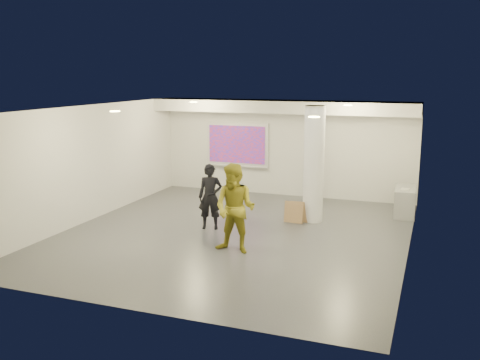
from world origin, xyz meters
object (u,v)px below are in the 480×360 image
at_px(projection_screen, 237,145).
at_px(man, 235,209).
at_px(credenza, 405,201).
at_px(column, 314,164).
at_px(woman, 210,197).

distance_m(projection_screen, man, 6.06).
bearing_deg(credenza, column, -148.85).
bearing_deg(projection_screen, woman, -78.23).
distance_m(credenza, man, 5.55).
xyz_separation_m(credenza, woman, (-4.44, -3.02, 0.43)).
bearing_deg(woman, man, -67.74).
bearing_deg(projection_screen, man, -69.79).
height_order(column, projection_screen, column).
relative_size(projection_screen, woman, 1.30).
height_order(column, woman, column).
xyz_separation_m(column, credenza, (2.22, 1.46, -1.12)).
height_order(credenza, woman, woman).
xyz_separation_m(column, man, (-1.02, -3.01, -0.54)).
bearing_deg(credenza, man, -128.13).
height_order(column, man, column).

